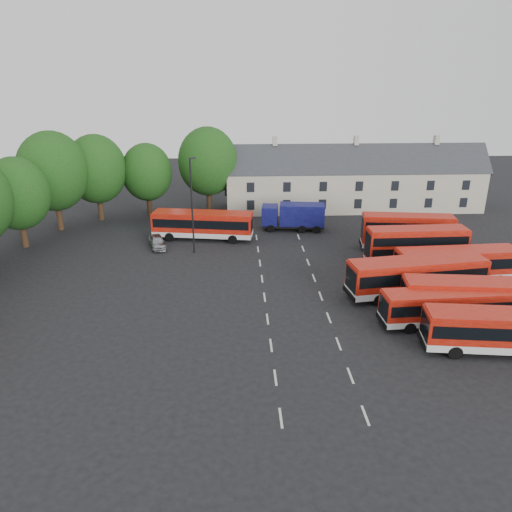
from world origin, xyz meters
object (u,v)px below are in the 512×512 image
object	(u,v)px
bus_row_a	(505,329)
box_truck	(294,216)
lamppost	(192,203)
bus_dd_south	(416,245)
silver_car	(157,242)

from	to	relation	value
bus_row_a	box_truck	distance (m)	30.53
bus_row_a	lamppost	world-z (taller)	lamppost
bus_row_a	box_truck	world-z (taller)	box_truck
bus_dd_south	silver_car	xyz separation A→B (m)	(-26.79, 6.58, -1.64)
box_truck	silver_car	size ratio (longest dim) A/B	1.95
box_truck	silver_car	world-z (taller)	box_truck
bus_dd_south	bus_row_a	bearing A→B (deg)	-88.64
silver_car	lamppost	xyz separation A→B (m)	(4.23, -1.77, 4.84)
bus_dd_south	silver_car	bearing A→B (deg)	164.76
box_truck	bus_row_a	bearing A→B (deg)	-60.99
bus_row_a	silver_car	bearing A→B (deg)	147.57
silver_car	lamppost	distance (m)	6.67
box_truck	silver_car	bearing A→B (deg)	-154.39
bus_dd_south	box_truck	xyz separation A→B (m)	(-10.89, 12.08, -0.46)
bus_row_a	silver_car	world-z (taller)	bus_row_a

